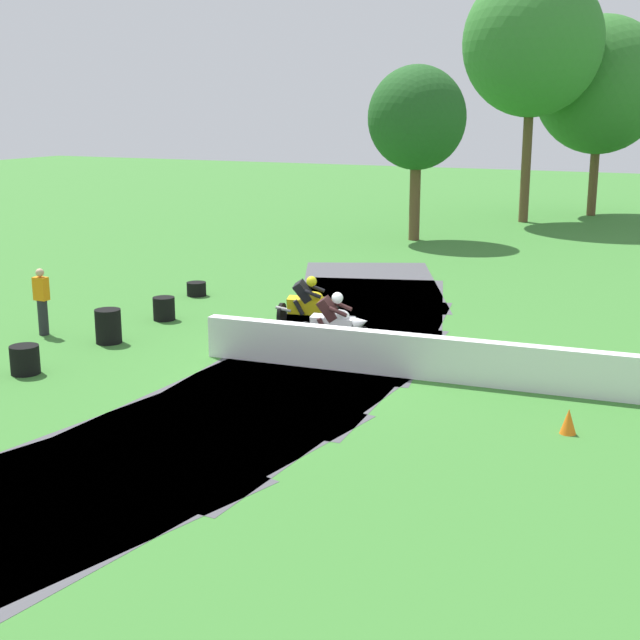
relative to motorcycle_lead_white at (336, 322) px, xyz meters
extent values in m
plane|color=#38752D|center=(0.12, -1.32, -0.66)|extent=(120.00, 120.00, 0.00)
cube|color=#47474C|center=(-0.19, -7.27, -0.65)|extent=(5.31, 8.48, 0.01)
cube|color=#47474C|center=(0.10, -4.30, -0.65)|extent=(4.44, 8.09, 0.01)
cube|color=#47474C|center=(0.04, -1.32, -0.65)|extent=(4.71, 8.22, 0.01)
cube|color=#47474C|center=(-0.35, 1.63, -0.65)|extent=(5.56, 8.57, 0.01)
cube|color=#47474C|center=(-1.09, 4.52, -0.65)|extent=(6.33, 8.81, 0.01)
cube|color=#47474C|center=(-2.15, 7.30, -0.65)|extent=(7.02, 8.93, 0.01)
cube|color=white|center=(5.20, -0.93, -0.21)|extent=(15.11, 1.44, 0.90)
cylinder|color=black|center=(0.62, 0.12, -0.36)|extent=(0.15, 0.69, 0.69)
cylinder|color=black|center=(-0.78, -0.01, -0.36)|extent=(0.15, 0.69, 0.69)
cube|color=silver|center=(-0.08, 0.00, -0.07)|extent=(1.03, 0.43, 0.44)
ellipsoid|color=silver|center=(0.11, -0.02, 0.19)|extent=(0.47, 0.35, 0.28)
cone|color=silver|center=(0.60, 0.05, 0.05)|extent=(0.42, 0.38, 0.45)
cylinder|color=#B2B2B7|center=(-0.66, -0.16, -0.16)|extent=(0.42, 0.15, 0.17)
cube|color=#331919|center=(-0.15, -0.06, 0.31)|extent=(0.52, 0.39, 0.60)
sphere|color=white|center=(0.07, -0.09, 0.59)|extent=(0.26, 0.26, 0.26)
cylinder|color=#331919|center=(0.11, 0.14, 0.37)|extent=(0.43, 0.16, 0.24)
cylinder|color=#331919|center=(0.15, -0.22, 0.31)|extent=(0.43, 0.16, 0.24)
cylinder|color=#331919|center=(-0.27, 0.16, -0.02)|extent=(0.27, 0.18, 0.42)
cylinder|color=#331919|center=(-0.24, -0.19, -0.07)|extent=(0.27, 0.18, 0.42)
cylinder|color=black|center=(-0.80, 1.76, -0.37)|extent=(0.22, 0.72, 0.72)
cylinder|color=black|center=(-2.18, 1.51, -0.37)|extent=(0.22, 0.72, 0.72)
cube|color=yellow|center=(-1.48, 1.57, -0.07)|extent=(1.05, 0.54, 0.45)
ellipsoid|color=yellow|center=(-1.29, 1.55, 0.18)|extent=(0.49, 0.40, 0.30)
cone|color=yellow|center=(-0.81, 1.67, 0.04)|extent=(0.43, 0.42, 0.46)
cylinder|color=#B2B2B7|center=(-2.05, 1.37, -0.18)|extent=(0.42, 0.19, 0.17)
cube|color=black|center=(-1.54, 1.47, 0.30)|extent=(0.53, 0.44, 0.62)
sphere|color=yellow|center=(-1.32, 1.45, 0.57)|extent=(0.26, 0.26, 0.26)
cylinder|color=black|center=(-1.30, 1.69, 0.36)|extent=(0.43, 0.20, 0.24)
cylinder|color=black|center=(-1.24, 1.35, 0.28)|extent=(0.43, 0.20, 0.24)
cylinder|color=black|center=(-1.69, 1.71, -0.01)|extent=(0.27, 0.22, 0.42)
cylinder|color=black|center=(-1.62, 1.36, -0.09)|extent=(0.27, 0.22, 0.42)
cylinder|color=black|center=(-5.08, -4.37, -0.56)|extent=(0.60, 0.60, 0.20)
cylinder|color=black|center=(-5.08, -4.37, -0.36)|extent=(0.60, 0.60, 0.20)
cylinder|color=black|center=(-5.08, -4.37, -0.16)|extent=(0.60, 0.60, 0.20)
cylinder|color=black|center=(-5.08, -1.66, -0.56)|extent=(0.61, 0.61, 0.20)
cylinder|color=black|center=(-5.08, -1.66, -0.36)|extent=(0.61, 0.61, 0.20)
cylinder|color=black|center=(-5.08, -1.66, -0.16)|extent=(0.61, 0.61, 0.20)
cylinder|color=black|center=(-5.08, -1.66, 0.04)|extent=(0.61, 0.61, 0.20)
cylinder|color=black|center=(-5.24, 0.78, -0.56)|extent=(0.56, 0.56, 0.20)
cylinder|color=black|center=(-5.24, 0.78, -0.36)|extent=(0.56, 0.56, 0.20)
cylinder|color=black|center=(-5.24, 0.78, -0.16)|extent=(0.56, 0.56, 0.20)
cylinder|color=black|center=(-6.13, 3.67, -0.56)|extent=(0.56, 0.56, 0.20)
cylinder|color=black|center=(-6.13, 3.67, -0.36)|extent=(0.56, 0.56, 0.20)
cylinder|color=#232328|center=(-6.99, -1.73, -0.23)|extent=(0.24, 0.24, 0.86)
cube|color=orange|center=(-6.99, -1.73, 0.48)|extent=(0.34, 0.22, 0.56)
sphere|color=tan|center=(-6.99, -1.73, 0.87)|extent=(0.20, 0.20, 0.20)
cone|color=orange|center=(5.72, -3.06, -0.44)|extent=(0.28, 0.28, 0.44)
cylinder|color=brown|center=(1.16, 28.53, 1.17)|extent=(0.44, 0.44, 3.66)
ellipsoid|color=#2D6B28|center=(1.16, 28.53, 5.69)|extent=(6.33, 6.33, 6.64)
cylinder|color=brown|center=(-4.09, 16.79, 0.97)|extent=(0.44, 0.44, 3.25)
ellipsoid|color=#1E511E|center=(-4.09, 16.79, 4.26)|extent=(3.94, 3.94, 4.14)
cylinder|color=brown|center=(-1.34, 24.47, 2.08)|extent=(0.44, 0.44, 5.47)
ellipsoid|color=#33752D|center=(-1.34, 24.47, 7.51)|extent=(6.34, 6.34, 6.66)
camera|label=1|loc=(8.00, -17.65, 4.78)|focal=49.79mm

